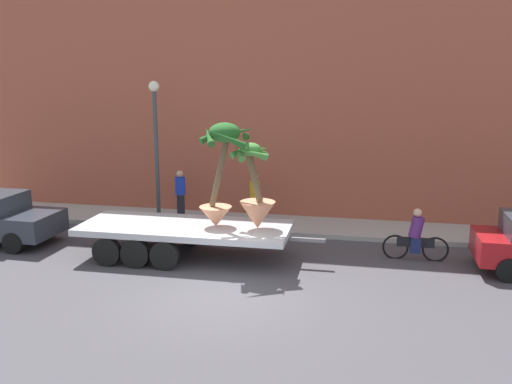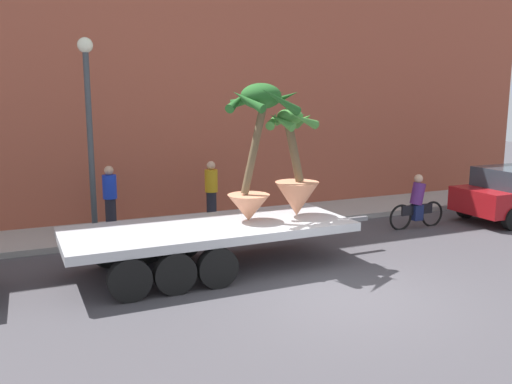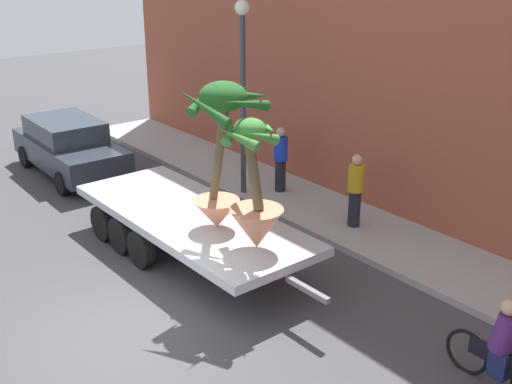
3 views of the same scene
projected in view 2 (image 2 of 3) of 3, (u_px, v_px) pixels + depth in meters
ground_plane at (346, 294)px, 10.10m from camera, size 60.00×60.00×0.00m
sidewalk at (229, 221)px, 15.57m from camera, size 24.00×2.20×0.15m
building_facade at (207, 59)px, 16.27m from camera, size 24.00×1.20×9.43m
flatbed_trailer at (198, 236)px, 11.28m from camera, size 7.02×2.40×0.98m
potted_palm_rear at (295, 177)px, 12.07m from camera, size 1.30×1.21×2.40m
potted_palm_middle at (256, 146)px, 11.52m from camera, size 1.58×1.67×2.94m
cyclist at (417, 204)px, 15.01m from camera, size 1.84×0.34×1.54m
pedestrian_near_gate at (211, 190)px, 15.07m from camera, size 0.36×0.36×1.71m
pedestrian_far_left at (110, 197)px, 14.10m from camera, size 0.36×0.36×1.71m
street_lamp at (89, 114)px, 12.77m from camera, size 0.36×0.36×4.83m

